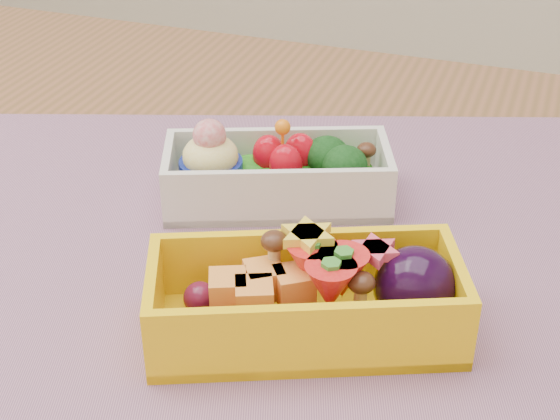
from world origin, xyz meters
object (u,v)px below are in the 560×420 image
(placemat, at_px, (267,260))
(bento_yellow, at_px, (313,297))
(table, at_px, (262,360))
(bento_white, at_px, (276,174))

(placemat, distance_m, bento_yellow, 0.09)
(table, xyz_separation_m, placemat, (0.01, -0.01, 0.10))
(placemat, height_order, bento_white, bento_white)
(placemat, relative_size, bento_white, 3.27)
(table, height_order, placemat, placemat)
(table, bearing_deg, placemat, -50.68)
(bento_white, bearing_deg, bento_yellow, -83.86)
(table, distance_m, bento_yellow, 0.16)
(bento_yellow, bearing_deg, placemat, 106.12)
(table, distance_m, bento_white, 0.14)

